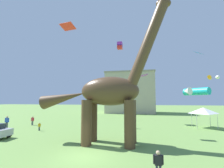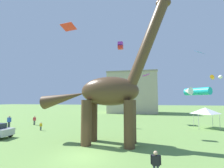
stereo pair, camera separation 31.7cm
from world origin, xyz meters
The scene contains 16 objects.
ground_plane centered at (0.00, 0.00, 0.00)m, with size 240.00×240.00×0.00m, color #6B9347.
dinosaur_sculpture centered at (1.00, 3.70, 5.00)m, with size 13.22×2.80×13.82m.
person_far_spectator centered at (-9.69, 8.44, 0.66)m, with size 0.41×0.18×1.09m.
person_photographer centered at (-15.43, 9.02, 1.08)m, with size 0.67×0.30×1.79m.
person_near_flyer centered at (2.31, 12.70, 1.02)m, with size 0.63×0.28×1.69m.
person_vendor_side centered at (5.06, -2.50, 0.89)m, with size 0.55×0.24×1.46m.
person_strolling_adult centered at (-13.79, 12.46, 0.89)m, with size 0.55×0.24×1.46m.
festival_canopy_tent centered at (12.98, 15.31, 2.54)m, with size 3.15×3.15×3.00m.
kite_near_high centered at (5.15, 12.74, 12.46)m, with size 0.36×0.36×0.48m.
kite_mid_right centered at (9.62, 7.11, 5.05)m, with size 2.92×2.86×0.82m.
kite_mid_center centered at (11.43, 11.23, 10.37)m, with size 1.53×1.58×0.46m.
kite_drifting centered at (18.08, 25.58, 8.82)m, with size 2.60×2.65×0.76m.
kite_high_right centered at (1.26, 9.14, 11.33)m, with size 0.66×0.66×0.92m.
kite_far_right centered at (4.38, 19.18, 8.74)m, with size 1.35×1.76×0.31m.
kite_near_low centered at (-4.69, 6.02, 13.09)m, with size 1.92×1.53×0.43m.
background_building_block centered at (-0.14, 42.22, 6.48)m, with size 15.40×11.21×12.94m.
Camera 2 is at (4.74, -11.81, 4.17)m, focal length 26.39 mm.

